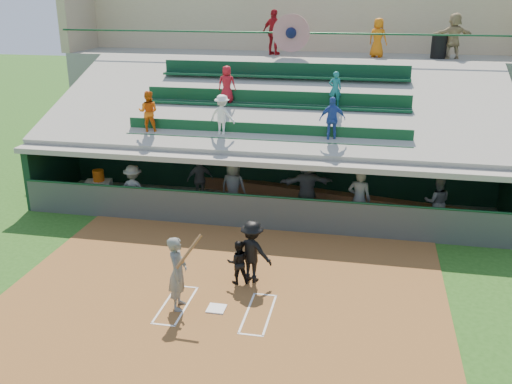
% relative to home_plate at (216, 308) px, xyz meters
% --- Properties ---
extents(ground, '(100.00, 100.00, 0.00)m').
position_rel_home_plate_xyz_m(ground, '(0.00, 0.00, -0.04)').
color(ground, '#214C15').
rests_on(ground, ground).
extents(dirt_slab, '(11.00, 9.00, 0.02)m').
position_rel_home_plate_xyz_m(dirt_slab, '(0.00, 0.50, -0.03)').
color(dirt_slab, brown).
rests_on(dirt_slab, ground).
extents(home_plate, '(0.43, 0.43, 0.03)m').
position_rel_home_plate_xyz_m(home_plate, '(0.00, 0.00, 0.00)').
color(home_plate, silver).
rests_on(home_plate, dirt_slab).
extents(batters_box_chalk, '(2.65, 1.85, 0.01)m').
position_rel_home_plate_xyz_m(batters_box_chalk, '(0.00, 0.00, -0.01)').
color(batters_box_chalk, white).
rests_on(batters_box_chalk, dirt_slab).
extents(dugout_floor, '(16.00, 3.50, 0.04)m').
position_rel_home_plate_xyz_m(dugout_floor, '(0.00, 6.75, -0.02)').
color(dugout_floor, gray).
rests_on(dugout_floor, ground).
extents(concourse_slab, '(20.00, 3.00, 4.60)m').
position_rel_home_plate_xyz_m(concourse_slab, '(0.00, 13.50, 2.26)').
color(concourse_slab, gray).
rests_on(concourse_slab, ground).
extents(grandstand, '(20.40, 10.40, 7.80)m').
position_rel_home_plate_xyz_m(grandstand, '(-0.01, 10.51, 2.23)').
color(grandstand, '#464A46').
rests_on(grandstand, ground).
extents(batter_at_plate, '(0.88, 0.78, 1.95)m').
position_rel_home_plate_xyz_m(batter_at_plate, '(-0.90, -0.08, 0.91)').
color(batter_at_plate, '#5B5E59').
rests_on(batter_at_plate, dirt_slab).
extents(catcher, '(0.69, 0.61, 1.18)m').
position_rel_home_plate_xyz_m(catcher, '(0.21, 1.40, 0.57)').
color(catcher, black).
rests_on(catcher, dirt_slab).
extents(home_umpire, '(1.20, 0.89, 1.66)m').
position_rel_home_plate_xyz_m(home_umpire, '(0.55, 1.59, 0.82)').
color(home_umpire, black).
rests_on(home_umpire, dirt_slab).
extents(dugout_bench, '(14.78, 3.47, 0.45)m').
position_rel_home_plate_xyz_m(dugout_bench, '(0.07, 8.03, 0.23)').
color(dugout_bench, '#925C35').
rests_on(dugout_bench, dugout_floor).
extents(white_table, '(1.04, 0.88, 0.78)m').
position_rel_home_plate_xyz_m(white_table, '(-6.02, 6.21, 0.40)').
color(white_table, silver).
rests_on(white_table, dugout_floor).
extents(water_cooler, '(0.40, 0.40, 0.40)m').
position_rel_home_plate_xyz_m(water_cooler, '(-6.00, 6.25, 0.99)').
color(water_cooler, orange).
rests_on(water_cooler, white_table).
extents(dugout_player_a, '(1.12, 0.65, 1.71)m').
position_rel_home_plate_xyz_m(dugout_player_a, '(-4.32, 5.41, 0.86)').
color(dugout_player_a, '#61635E').
rests_on(dugout_player_a, dugout_floor).
extents(dugout_player_b, '(1.01, 0.77, 1.60)m').
position_rel_home_plate_xyz_m(dugout_player_b, '(-2.50, 7.08, 0.80)').
color(dugout_player_b, '#555853').
rests_on(dugout_player_b, dugout_floor).
extents(dugout_player_c, '(0.99, 0.74, 1.84)m').
position_rel_home_plate_xyz_m(dugout_player_c, '(-1.05, 6.16, 0.92)').
color(dugout_player_c, '#555752').
rests_on(dugout_player_c, dugout_floor).
extents(dugout_player_d, '(1.90, 1.05, 1.95)m').
position_rel_home_plate_xyz_m(dugout_player_d, '(1.38, 6.69, 0.98)').
color(dugout_player_d, '#62645E').
rests_on(dugout_player_d, dugout_floor).
extents(dugout_player_e, '(0.78, 0.56, 1.97)m').
position_rel_home_plate_xyz_m(dugout_player_e, '(3.15, 5.57, 0.99)').
color(dugout_player_e, '#51534E').
rests_on(dugout_player_e, dugout_floor).
extents(dugout_player_f, '(0.80, 0.63, 1.64)m').
position_rel_home_plate_xyz_m(dugout_player_f, '(5.60, 6.30, 0.83)').
color(dugout_player_f, '#575A55').
rests_on(dugout_player_f, dugout_floor).
extents(trash_bin, '(0.62, 0.62, 0.93)m').
position_rel_home_plate_xyz_m(trash_bin, '(5.88, 13.13, 5.03)').
color(trash_bin, black).
rests_on(trash_bin, concourse_slab).
extents(concourse_staff_a, '(1.19, 0.83, 1.87)m').
position_rel_home_plate_xyz_m(concourse_staff_a, '(-0.89, 13.12, 5.50)').
color(concourse_staff_a, '#A2121A').
rests_on(concourse_staff_a, concourse_slab).
extents(concourse_staff_b, '(0.90, 0.76, 1.57)m').
position_rel_home_plate_xyz_m(concourse_staff_b, '(3.43, 13.05, 5.35)').
color(concourse_staff_b, orange).
rests_on(concourse_staff_b, concourse_slab).
extents(concourse_staff_c, '(1.74, 1.08, 1.79)m').
position_rel_home_plate_xyz_m(concourse_staff_c, '(6.39, 13.10, 5.46)').
color(concourse_staff_c, tan).
rests_on(concourse_staff_c, concourse_slab).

